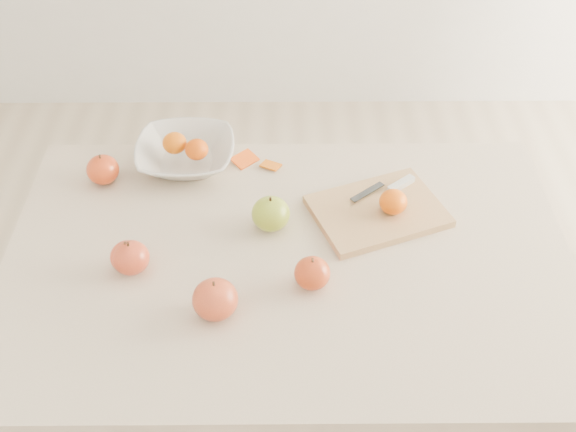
{
  "coord_description": "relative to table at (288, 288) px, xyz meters",
  "views": [
    {
      "loc": [
        -0.01,
        -1.07,
        1.83
      ],
      "look_at": [
        0.0,
        0.05,
        0.82
      ],
      "focal_mm": 45.0,
      "sensor_mm": 36.0,
      "label": 1
    }
  ],
  "objects": [
    {
      "name": "table",
      "position": [
        0.0,
        0.0,
        0.0
      ],
      "size": [
        1.2,
        0.8,
        0.75
      ],
      "color": "beige",
      "rests_on": "ground"
    },
    {
      "name": "cutting_board",
      "position": [
        0.2,
        0.13,
        0.11
      ],
      "size": [
        0.33,
        0.29,
        0.02
      ],
      "primitive_type": "cube",
      "rotation": [
        0.0,
        0.0,
        0.37
      ],
      "color": "tan",
      "rests_on": "table"
    },
    {
      "name": "board_tangerine",
      "position": [
        0.23,
        0.12,
        0.14
      ],
      "size": [
        0.06,
        0.06,
        0.05
      ],
      "primitive_type": "ellipsoid",
      "color": "#D66907",
      "rests_on": "cutting_board"
    },
    {
      "name": "fruit_bowl",
      "position": [
        -0.24,
        0.32,
        0.13
      ],
      "size": [
        0.24,
        0.24,
        0.06
      ],
      "primitive_type": "imported",
      "color": "silver",
      "rests_on": "table"
    },
    {
      "name": "bowl_tangerine_near",
      "position": [
        -0.27,
        0.33,
        0.15
      ],
      "size": [
        0.06,
        0.06,
        0.05
      ],
      "primitive_type": "ellipsoid",
      "color": "#D65907",
      "rests_on": "fruit_bowl"
    },
    {
      "name": "bowl_tangerine_far",
      "position": [
        -0.21,
        0.31,
        0.15
      ],
      "size": [
        0.06,
        0.06,
        0.05
      ],
      "primitive_type": "ellipsoid",
      "color": "#E03B07",
      "rests_on": "fruit_bowl"
    },
    {
      "name": "orange_peel_a",
      "position": [
        -0.1,
        0.33,
        0.1
      ],
      "size": [
        0.07,
        0.07,
        0.01
      ],
      "primitive_type": "cube",
      "rotation": [
        0.21,
        0.0,
        0.75
      ],
      "color": "#E0500F",
      "rests_on": "table"
    },
    {
      "name": "orange_peel_b",
      "position": [
        -0.04,
        0.31,
        0.1
      ],
      "size": [
        0.06,
        0.05,
        0.01
      ],
      "primitive_type": "cube",
      "rotation": [
        -0.14,
        0.0,
        -0.47
      ],
      "color": "orange",
      "rests_on": "table"
    },
    {
      "name": "paring_knife",
      "position": [
        0.25,
        0.2,
        0.12
      ],
      "size": [
        0.16,
        0.09,
        0.01
      ],
      "color": "silver",
      "rests_on": "cutting_board"
    },
    {
      "name": "apple_green",
      "position": [
        -0.04,
        0.09,
        0.14
      ],
      "size": [
        0.08,
        0.08,
        0.08
      ],
      "primitive_type": "ellipsoid",
      "color": "olive",
      "rests_on": "table"
    },
    {
      "name": "apple_red_b",
      "position": [
        -0.33,
        -0.03,
        0.13
      ],
      "size": [
        0.07,
        0.07,
        0.06
      ],
      "primitive_type": "ellipsoid",
      "color": "maroon",
      "rests_on": "table"
    },
    {
      "name": "apple_red_e",
      "position": [
        0.05,
        -0.08,
        0.13
      ],
      "size": [
        0.07,
        0.07,
        0.07
      ],
      "primitive_type": "ellipsoid",
      "color": "maroon",
      "rests_on": "table"
    },
    {
      "name": "apple_red_a",
      "position": [
        -0.43,
        0.26,
        0.13
      ],
      "size": [
        0.08,
        0.08,
        0.07
      ],
      "primitive_type": "ellipsoid",
      "color": "#8E0409",
      "rests_on": "table"
    },
    {
      "name": "apple_red_d",
      "position": [
        -0.32,
        -0.04,
        0.13
      ],
      "size": [
        0.08,
        0.08,
        0.07
      ],
      "primitive_type": "ellipsoid",
      "color": "maroon",
      "rests_on": "table"
    },
    {
      "name": "apple_red_c",
      "position": [
        -0.14,
        -0.15,
        0.14
      ],
      "size": [
        0.09,
        0.09,
        0.08
      ],
      "primitive_type": "ellipsoid",
      "color": "maroon",
      "rests_on": "table"
    }
  ]
}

